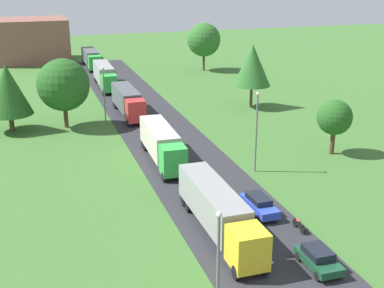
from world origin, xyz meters
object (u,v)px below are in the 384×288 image
at_px(lamppost_lead, 218,264).
at_px(truck_third, 128,101).
at_px(lamppost_second, 256,128).
at_px(tree_ash, 335,118).
at_px(truck_second, 162,143).
at_px(tree_oak, 252,65).
at_px(lamppost_third, 104,93).
at_px(truck_lead, 218,210).
at_px(motorcycle_courier, 299,224).
at_px(truck_fourth, 105,75).
at_px(tree_pine, 8,90).
at_px(car_lead, 319,258).
at_px(distant_building, 32,40).
at_px(tree_elm, 204,40).
at_px(truck_fifth, 91,58).
at_px(tree_birch, 63,85).
at_px(car_second, 259,204).

bearing_deg(lamppost_lead, truck_third, 85.19).
xyz_separation_m(lamppost_second, tree_ash, (10.47, 2.24, -0.45)).
xyz_separation_m(truck_second, tree_oak, (18.44, 18.07, 4.18)).
relative_size(truck_second, lamppost_third, 1.52).
height_order(truck_lead, motorcycle_courier, truck_lead).
bearing_deg(truck_fourth, lamppost_third, -98.65).
height_order(truck_lead, truck_fourth, truck_fourth).
bearing_deg(truck_third, motorcycle_courier, -80.29).
bearing_deg(tree_pine, tree_oak, 2.52).
bearing_deg(tree_ash, car_lead, -124.06).
relative_size(truck_third, distant_building, 0.79).
bearing_deg(distant_building, car_lead, -79.98).
bearing_deg(tree_elm, tree_oak, -95.02).
height_order(truck_third, tree_ash, tree_ash).
xyz_separation_m(truck_third, lamppost_third, (-3.78, -3.91, 2.25)).
xyz_separation_m(truck_third, tree_elm, (20.88, 27.93, 3.95)).
distance_m(truck_fifth, lamppost_second, 63.19).
bearing_deg(tree_birch, tree_pine, 176.07).
distance_m(truck_fourth, lamppost_third, 23.03).
xyz_separation_m(car_lead, tree_ash, (13.79, 20.40, 3.42)).
xyz_separation_m(truck_second, distant_building, (-11.13, 68.37, 2.43)).
bearing_deg(truck_fourth, truck_third, -88.98).
bearing_deg(truck_lead, tree_oak, 62.40).
bearing_deg(car_second, motorcycle_courier, -65.31).
xyz_separation_m(lamppost_third, tree_birch, (-5.05, 0.77, 1.26)).
xyz_separation_m(tree_birch, tree_pine, (-6.78, 0.47, -0.25)).
height_order(lamppost_second, tree_oak, tree_oak).
xyz_separation_m(truck_fourth, motorcycle_courier, (6.77, -56.35, -1.64)).
height_order(car_second, tree_ash, tree_ash).
xyz_separation_m(car_second, motorcycle_courier, (1.75, -3.80, -0.30)).
xyz_separation_m(truck_lead, car_lead, (4.99, -6.80, -1.30)).
bearing_deg(motorcycle_courier, truck_second, 109.63).
bearing_deg(tree_oak, distant_building, 120.45).
relative_size(truck_fourth, tree_birch, 1.44).
xyz_separation_m(lamppost_lead, lamppost_third, (0.15, 42.75, 0.17)).
distance_m(truck_third, motorcycle_courier, 38.18).
height_order(truck_fifth, lamppost_third, lamppost_third).
bearing_deg(tree_birch, tree_oak, 4.13).
bearing_deg(lamppost_third, lamppost_lead, -90.20).
height_order(truck_lead, truck_fifth, truck_lead).
bearing_deg(car_second, lamppost_third, 105.81).
relative_size(truck_third, lamppost_second, 1.42).
distance_m(motorcycle_courier, lamppost_second, 13.57).
bearing_deg(lamppost_third, car_second, -74.19).
xyz_separation_m(truck_second, tree_pine, (-15.49, 16.58, 3.27)).
bearing_deg(lamppost_second, truck_fourth, 101.26).
xyz_separation_m(truck_fourth, car_second, (5.02, -52.55, -1.34)).
bearing_deg(car_second, truck_fifth, 93.87).
bearing_deg(truck_third, truck_fifth, 90.23).
bearing_deg(tree_elm, truck_fourth, -156.60).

